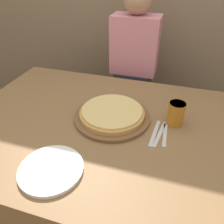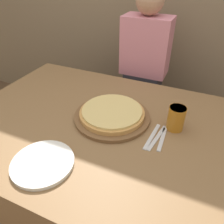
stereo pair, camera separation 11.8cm
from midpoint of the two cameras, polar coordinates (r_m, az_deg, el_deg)
ground_plane at (r=1.70m, az=-1.24°, el=-21.66°), size 12.00×12.00×0.00m
dining_table at (r=1.42m, az=-1.42°, el=-13.82°), size 1.47×1.10×0.71m
pizza_on_board at (r=1.18m, az=2.84°, el=-0.69°), size 0.41×0.41×0.06m
beer_glass at (r=1.15m, az=19.29°, el=-1.43°), size 0.09×0.09×0.13m
dinner_plate at (r=0.97m, az=-14.30°, el=-12.95°), size 0.27×0.27×0.02m
fork at (r=1.11m, az=13.49°, el=-6.23°), size 0.03×0.21×0.00m
dinner_knife at (r=1.11m, az=14.75°, el=-6.54°), size 0.05×0.21×0.00m
spoon at (r=1.11m, az=16.01°, el=-6.85°), size 0.03×0.18×0.00m
diner_person at (r=1.80m, az=10.03°, el=8.79°), size 0.35×0.20×1.30m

